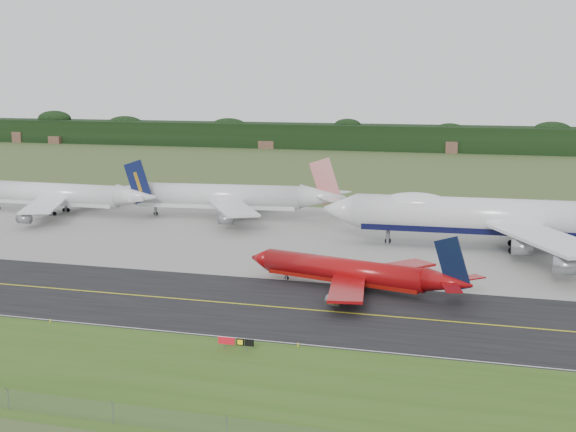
# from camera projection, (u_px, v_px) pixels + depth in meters

# --- Properties ---
(ground) EXTENTS (600.00, 600.00, 0.00)m
(ground) POSITION_uv_depth(u_px,v_px,m) (302.00, 302.00, 122.78)
(ground) COLOR #385126
(ground) RESTS_ON ground
(grass_verge) EXTENTS (400.00, 30.00, 0.01)m
(grass_verge) POSITION_uv_depth(u_px,v_px,m) (218.00, 383.00, 89.71)
(grass_verge) COLOR #325218
(grass_verge) RESTS_ON ground
(taxiway) EXTENTS (400.00, 32.00, 0.02)m
(taxiway) POSITION_uv_depth(u_px,v_px,m) (295.00, 309.00, 119.00)
(taxiway) COLOR black
(taxiway) RESTS_ON ground
(apron) EXTENTS (400.00, 78.00, 0.01)m
(apron) POSITION_uv_depth(u_px,v_px,m) (367.00, 239.00, 170.96)
(apron) COLOR gray
(apron) RESTS_ON ground
(taxiway_centreline) EXTENTS (400.00, 0.40, 0.00)m
(taxiway_centreline) POSITION_uv_depth(u_px,v_px,m) (295.00, 308.00, 118.99)
(taxiway_centreline) COLOR #CBC813
(taxiway_centreline) RESTS_ON taxiway
(taxiway_edge_line) EXTENTS (400.00, 0.25, 0.00)m
(taxiway_edge_line) POSITION_uv_depth(u_px,v_px,m) (262.00, 340.00, 104.35)
(taxiway_edge_line) COLOR silver
(taxiway_edge_line) RESTS_ON taxiway
(perimeter_fence) EXTENTS (320.00, 0.10, 320.00)m
(perimeter_fence) POSITION_uv_depth(u_px,v_px,m) (169.00, 420.00, 77.25)
(perimeter_fence) COLOR slate
(perimeter_fence) RESTS_ON ground
(horizon_treeline) EXTENTS (700.00, 25.00, 12.00)m
(horizon_treeline) POSITION_uv_depth(u_px,v_px,m) (457.00, 140.00, 380.51)
(horizon_treeline) COLOR black
(horizon_treeline) RESTS_ON ground
(jet_ba_747) EXTENTS (76.89, 63.72, 19.35)m
(jet_ba_747) POSITION_uv_depth(u_px,v_px,m) (508.00, 217.00, 159.37)
(jet_ba_747) COLOR silver
(jet_ba_747) RESTS_ON ground
(jet_red_737) EXTENTS (39.02, 31.16, 10.67)m
(jet_red_737) POSITION_uv_depth(u_px,v_px,m) (355.00, 273.00, 128.86)
(jet_red_737) COLOR maroon
(jet_red_737) RESTS_ON ground
(jet_navy_gold) EXTENTS (56.20, 49.03, 14.52)m
(jet_navy_gold) POSITION_uv_depth(u_px,v_px,m) (58.00, 195.00, 203.22)
(jet_navy_gold) COLOR silver
(jet_navy_gold) RESTS_ON ground
(jet_star_tail) EXTENTS (58.33, 48.53, 15.38)m
(jet_star_tail) POSITION_uv_depth(u_px,v_px,m) (229.00, 197.00, 196.81)
(jet_star_tail) COLOR silver
(jet_star_tail) RESTS_ON ground
(taxiway_sign) EXTENTS (4.69, 0.27, 1.56)m
(taxiway_sign) POSITION_uv_depth(u_px,v_px,m) (236.00, 342.00, 100.48)
(taxiway_sign) COLOR slate
(taxiway_sign) RESTS_ON ground
(edge_marker_left) EXTENTS (0.16, 0.16, 0.50)m
(edge_marker_left) POSITION_uv_depth(u_px,v_px,m) (50.00, 321.00, 112.10)
(edge_marker_left) COLOR yellow
(edge_marker_left) RESTS_ON ground
(edge_marker_center) EXTENTS (0.16, 0.16, 0.50)m
(edge_marker_center) POSITION_uv_depth(u_px,v_px,m) (298.00, 345.00, 101.92)
(edge_marker_center) COLOR yellow
(edge_marker_center) RESTS_ON ground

